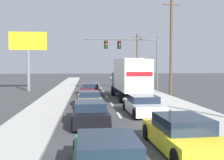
{
  "coord_description": "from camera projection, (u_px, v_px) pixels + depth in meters",
  "views": [
    {
      "loc": [
        -2.04,
        -5.65,
        3.13
      ],
      "look_at": [
        -0.06,
        14.84,
        1.98
      ],
      "focal_mm": 43.19,
      "sensor_mm": 36.0,
      "label": 1
    }
  ],
  "objects": [
    {
      "name": "car_tan",
      "position": [
        89.0,
        99.0,
        20.56
      ],
      "size": [
        1.99,
        4.39,
        1.14
      ],
      "color": "tan",
      "rests_on": "ground_plane"
    },
    {
      "name": "utility_pole_far",
      "position": [
        137.0,
        57.0,
        49.59
      ],
      "size": [
        1.8,
        0.28,
        8.89
      ],
      "color": "brown",
      "rests_on": "ground_plane"
    },
    {
      "name": "car_black",
      "position": [
        90.0,
        113.0,
        14.33
      ],
      "size": [
        1.96,
        4.52,
        1.22
      ],
      "color": "black",
      "rests_on": "ground_plane"
    },
    {
      "name": "car_maroon",
      "position": [
        90.0,
        89.0,
        28.35
      ],
      "size": [
        2.07,
        4.51,
        1.21
      ],
      "color": "maroon",
      "rests_on": "ground_plane"
    },
    {
      "name": "roadside_billboard",
      "position": [
        28.0,
        48.0,
        32.45
      ],
      "size": [
        4.46,
        0.36,
        7.12
      ],
      "color": "slate",
      "rests_on": "ground_plane"
    },
    {
      "name": "sidewalk_left",
      "position": [
        56.0,
        97.0,
        25.39
      ],
      "size": [
        2.7,
        80.0,
        0.14
      ],
      "primitive_type": "cube",
      "color": "#B2AFA8",
      "rests_on": "ground_plane"
    },
    {
      "name": "sidewalk_right",
      "position": [
        157.0,
        96.0,
        26.33
      ],
      "size": [
        2.7,
        80.0,
        0.14
      ],
      "primitive_type": "cube",
      "color": "#B2AFA8",
      "rests_on": "ground_plane"
    },
    {
      "name": "box_truck",
      "position": [
        130.0,
        77.0,
        24.35
      ],
      "size": [
        2.67,
        8.35,
        3.66
      ],
      "color": "white",
      "rests_on": "ground_plane"
    },
    {
      "name": "car_white",
      "position": [
        143.0,
        105.0,
        17.28
      ],
      "size": [
        2.13,
        4.47,
        1.19
      ],
      "color": "white",
      "rests_on": "ground_plane"
    },
    {
      "name": "car_yellow",
      "position": [
        183.0,
        135.0,
        9.82
      ],
      "size": [
        2.16,
        4.49,
        1.27
      ],
      "color": "yellow",
      "rests_on": "ground_plane"
    },
    {
      "name": "car_green",
      "position": [
        108.0,
        160.0,
        7.35
      ],
      "size": [
        2.03,
        4.46,
        1.16
      ],
      "color": "#196B38",
      "rests_on": "ground_plane"
    },
    {
      "name": "traffic_signal_mast",
      "position": [
        128.0,
        49.0,
        32.75
      ],
      "size": [
        8.98,
        0.69,
        6.68
      ],
      "color": "#595B56",
      "rests_on": "ground_plane"
    },
    {
      "name": "ground_plane",
      "position": [
        104.0,
        92.0,
        30.83
      ],
      "size": [
        140.0,
        140.0,
        0.0
      ],
      "primitive_type": "plane",
      "color": "#3D3D3F"
    },
    {
      "name": "lane_markings",
      "position": [
        107.0,
        96.0,
        26.76
      ],
      "size": [
        0.14,
        52.0,
        0.01
      ],
      "color": "silver",
      "rests_on": "ground_plane"
    },
    {
      "name": "utility_pole_mid",
      "position": [
        171.0,
        46.0,
        28.33
      ],
      "size": [
        1.8,
        0.28,
        10.05
      ],
      "color": "brown",
      "rests_on": "ground_plane"
    }
  ]
}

